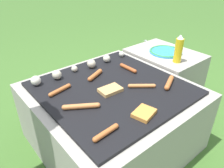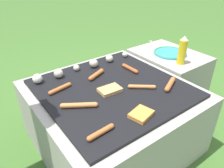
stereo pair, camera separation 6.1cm
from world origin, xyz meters
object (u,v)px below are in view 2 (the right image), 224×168
Objects in this scene: sausage_front_center at (79,105)px; plate_colorful at (170,53)px; fork_utensil at (155,44)px; condiment_bottle at (182,51)px.

sausage_front_center reaches higher than plate_colorful.
fork_utensil is at bearing 76.01° from plate_colorful.
sausage_front_center is at bearing -177.83° from condiment_bottle.
sausage_front_center is at bearing -157.41° from fork_utensil.
condiment_bottle is 0.41m from fork_utensil.
condiment_bottle is (-0.08, -0.17, 0.09)m from plate_colorful.
plate_colorful reaches higher than fork_utensil.
plate_colorful is (0.93, 0.20, -0.00)m from sausage_front_center.
sausage_front_center is 0.82× the size of condiment_bottle.
fork_utensil is (0.13, 0.38, -0.09)m from condiment_bottle.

